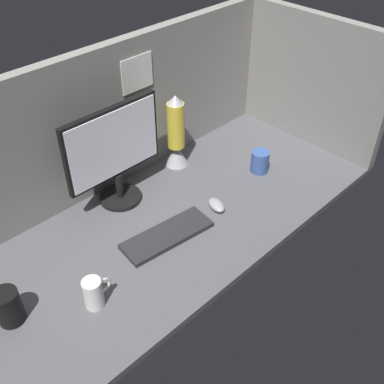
{
  "coord_description": "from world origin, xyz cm",
  "views": [
    {
      "loc": [
        -98.02,
        -108.16,
        128.96
      ],
      "look_at": [
        -4.09,
        0.0,
        14.0
      ],
      "focal_mm": 43.87,
      "sensor_mm": 36.0,
      "label": 1
    }
  ],
  "objects_px": {
    "monitor": "(114,151)",
    "mug_ceramic_white": "(94,293)",
    "mouse": "(216,205)",
    "mug_ceramic_blue": "(260,162)",
    "keyboard": "(167,235)",
    "lava_lamp": "(176,137)",
    "mug_black_travel": "(8,306)"
  },
  "relations": [
    {
      "from": "monitor",
      "to": "mug_ceramic_white",
      "type": "relative_size",
      "value": 3.83
    },
    {
      "from": "mouse",
      "to": "mug_ceramic_white",
      "type": "distance_m",
      "value": 0.66
    },
    {
      "from": "monitor",
      "to": "mug_ceramic_blue",
      "type": "xyz_separation_m",
      "value": [
        0.59,
        -0.3,
        -0.19
      ]
    },
    {
      "from": "mug_ceramic_blue",
      "to": "keyboard",
      "type": "bearing_deg",
      "value": -177.47
    },
    {
      "from": "mouse",
      "to": "mug_ceramic_white",
      "type": "relative_size",
      "value": 0.83
    },
    {
      "from": "keyboard",
      "to": "mug_ceramic_blue",
      "type": "distance_m",
      "value": 0.6
    },
    {
      "from": "mug_ceramic_blue",
      "to": "lava_lamp",
      "type": "height_order",
      "value": "lava_lamp"
    },
    {
      "from": "mug_ceramic_blue",
      "to": "mug_black_travel",
      "type": "distance_m",
      "value": 1.22
    },
    {
      "from": "monitor",
      "to": "mouse",
      "type": "height_order",
      "value": "monitor"
    },
    {
      "from": "monitor",
      "to": "mug_black_travel",
      "type": "relative_size",
      "value": 3.42
    },
    {
      "from": "mug_ceramic_blue",
      "to": "mug_black_travel",
      "type": "relative_size",
      "value": 0.8
    },
    {
      "from": "keyboard",
      "to": "mouse",
      "type": "distance_m",
      "value": 0.27
    },
    {
      "from": "mug_ceramic_white",
      "to": "mug_black_travel",
      "type": "height_order",
      "value": "mug_black_travel"
    },
    {
      "from": "mug_ceramic_blue",
      "to": "lava_lamp",
      "type": "xyz_separation_m",
      "value": [
        -0.23,
        0.31,
        0.1
      ]
    },
    {
      "from": "monitor",
      "to": "keyboard",
      "type": "distance_m",
      "value": 0.4
    },
    {
      "from": "mug_black_travel",
      "to": "keyboard",
      "type": "bearing_deg",
      "value": -6.74
    },
    {
      "from": "mug_black_travel",
      "to": "lava_lamp",
      "type": "relative_size",
      "value": 0.36
    },
    {
      "from": "mug_black_travel",
      "to": "mug_ceramic_blue",
      "type": "bearing_deg",
      "value": -2.19
    },
    {
      "from": "monitor",
      "to": "keyboard",
      "type": "relative_size",
      "value": 1.2
    },
    {
      "from": "keyboard",
      "to": "mug_black_travel",
      "type": "relative_size",
      "value": 2.86
    },
    {
      "from": "keyboard",
      "to": "mug_ceramic_blue",
      "type": "bearing_deg",
      "value": 9.34
    },
    {
      "from": "mug_ceramic_white",
      "to": "lava_lamp",
      "type": "height_order",
      "value": "lava_lamp"
    },
    {
      "from": "mouse",
      "to": "mug_black_travel",
      "type": "distance_m",
      "value": 0.89
    },
    {
      "from": "keyboard",
      "to": "mug_black_travel",
      "type": "xyz_separation_m",
      "value": [
        -0.62,
        0.07,
        0.05
      ]
    },
    {
      "from": "mouse",
      "to": "lava_lamp",
      "type": "height_order",
      "value": "lava_lamp"
    },
    {
      "from": "mouse",
      "to": "mug_ceramic_blue",
      "type": "xyz_separation_m",
      "value": [
        0.34,
        0.04,
        0.03
      ]
    },
    {
      "from": "keyboard",
      "to": "mug_black_travel",
      "type": "bearing_deg",
      "value": -179.93
    },
    {
      "from": "monitor",
      "to": "keyboard",
      "type": "bearing_deg",
      "value": -92.91
    },
    {
      "from": "mug_black_travel",
      "to": "lava_lamp",
      "type": "bearing_deg",
      "value": 15.0
    },
    {
      "from": "keyboard",
      "to": "mug_ceramic_white",
      "type": "bearing_deg",
      "value": -162.89
    },
    {
      "from": "mouse",
      "to": "mug_ceramic_white",
      "type": "height_order",
      "value": "mug_ceramic_white"
    },
    {
      "from": "monitor",
      "to": "keyboard",
      "type": "height_order",
      "value": "monitor"
    }
  ]
}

